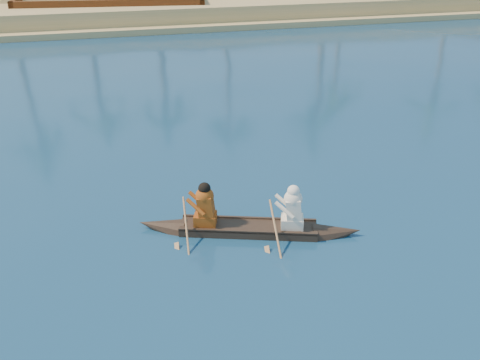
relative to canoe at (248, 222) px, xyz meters
name	(u,v)px	position (x,y,z in m)	size (l,w,h in m)	color
canoe	(248,222)	(0.00, 0.00, 0.00)	(4.85, 2.21, 1.35)	#31251B
barge_mid	(112,12)	(-1.47, 27.80, 0.44)	(12.42, 5.53, 2.00)	#5C2A13
barge_right	(425,0)	(21.93, 27.80, 0.43)	(12.51, 7.05, 1.98)	#5C2A13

